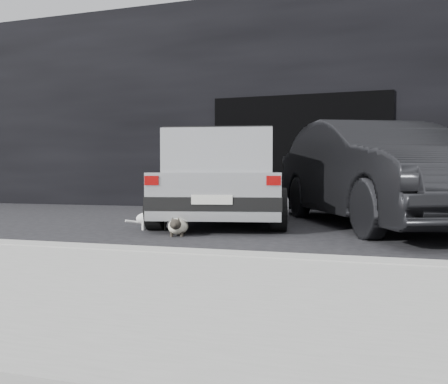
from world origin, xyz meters
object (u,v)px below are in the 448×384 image
(second_car, at_px, (376,173))
(cat_white, at_px, (156,218))
(cat_siamese, at_px, (178,226))
(silver_hatchback, at_px, (225,174))

(second_car, bearing_deg, cat_white, -178.30)
(second_car, height_order, cat_white, second_car)
(cat_siamese, xyz_separation_m, cat_white, (-0.54, 0.52, 0.05))
(silver_hatchback, height_order, cat_siamese, silver_hatchback)
(second_car, bearing_deg, cat_siamese, -165.31)
(cat_white, bearing_deg, second_car, 89.76)
(silver_hatchback, height_order, second_car, second_car)
(cat_white, bearing_deg, cat_siamese, 21.74)
(silver_hatchback, relative_size, second_car, 0.85)
(second_car, bearing_deg, silver_hatchback, 157.22)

